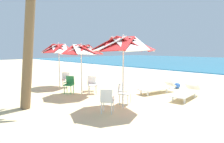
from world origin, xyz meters
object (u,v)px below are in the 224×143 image
Objects in this scene: sun_lounger_0 at (186,93)px; plastic_chair_2 at (69,83)px; beach_umbrella_1 at (81,50)px; plastic_chair_4 at (92,84)px; sun_lounger_1 at (157,88)px; palm_tree_2 at (27,23)px; beach_umbrella_2 at (59,49)px; beach_ball at (177,86)px; beach_umbrella_0 at (123,45)px; plastic_chair_3 at (91,82)px; palm_tree_1 at (29,19)px; plastic_chair_1 at (123,92)px; plastic_chair_5 at (66,79)px; plastic_chair_0 at (107,99)px.

plastic_chair_2 is at bearing -146.45° from sun_lounger_0.
plastic_chair_4 is at bearing 67.43° from beach_umbrella_1.
sun_lounger_1 is at bearing 47.17° from plastic_chair_4.
sun_lounger_1 is 6.66m from palm_tree_2.
beach_ball is (5.18, 4.51, -2.07)m from beach_umbrella_2.
plastic_chair_3 is (-3.30, 1.08, -1.90)m from beach_umbrella_0.
plastic_chair_4 is 0.39× the size of sun_lounger_0.
palm_tree_2 is at bearing -83.63° from beach_umbrella_1.
plastic_chair_1 is at bearing 52.71° from palm_tree_1.
plastic_chair_1 reaches higher than sun_lounger_0.
palm_tree_2 reaches higher than sun_lounger_0.
beach_umbrella_0 is 1.24× the size of sun_lounger_1.
sun_lounger_1 is (2.45, 2.93, -1.90)m from beach_umbrella_1.
palm_tree_1 reaches higher than beach_umbrella_2.
sun_lounger_0 is (3.80, 2.34, -0.22)m from plastic_chair_4.
palm_tree_1 is 16.84× the size of beach_ball.
plastic_chair_4 is at bearing 94.34° from palm_tree_1.
sun_lounger_1 is 0.42× the size of palm_tree_2.
plastic_chair_5 is 0.16× the size of palm_tree_2.
beach_umbrella_1 is at bearing -144.67° from sun_lounger_0.
beach_umbrella_0 is 3.20× the size of plastic_chair_4.
beach_umbrella_2 is at bearing 179.17° from plastic_chair_1.
beach_umbrella_1 is 2.91× the size of plastic_chair_3.
palm_tree_1 is 0.20m from palm_tree_2.
palm_tree_2 is (0.98, -2.37, 2.72)m from plastic_chair_2.
plastic_chair_0 is 4.08m from sun_lounger_0.
beach_ball is (2.61, 4.77, -2.02)m from beach_umbrella_1.
palm_tree_1 is at bearing -43.93° from beach_umbrella_2.
plastic_chair_1 is 0.16× the size of palm_tree_2.
plastic_chair_5 is (-1.48, 0.71, 0.00)m from plastic_chair_2.
palm_tree_2 reaches higher than beach_umbrella_1.
plastic_chair_2 is (-3.70, 0.84, 0.00)m from plastic_chair_0.
beach_umbrella_1 is at bearing 21.65° from plastic_chair_2.
beach_ball is at bearing 85.25° from sun_lounger_1.
plastic_chair_3 is 0.63m from plastic_chair_4.
beach_umbrella_1 is at bearing -11.30° from plastic_chair_5.
plastic_chair_5 is 4.95m from palm_tree_1.
beach_umbrella_2 is at bearing 136.07° from palm_tree_1.
plastic_chair_2 is at bearing -123.16° from beach_ball.
plastic_chair_0 reaches higher than sun_lounger_1.
plastic_chair_3 is 4.57m from palm_tree_1.
palm_tree_1 reaches higher than plastic_chair_3.
palm_tree_1 is at bearing -49.67° from plastic_chair_5.
sun_lounger_1 is at bearing 45.52° from plastic_chair_2.
sun_lounger_0 reaches higher than beach_ball.
plastic_chair_2 is 1.64m from plastic_chair_5.
beach_umbrella_2 reaches higher than beach_ball.
beach_umbrella_0 reaches higher than plastic_chair_0.
palm_tree_1 reaches higher than plastic_chair_5.
plastic_chair_5 is (-1.84, -0.40, 0.00)m from plastic_chair_3.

